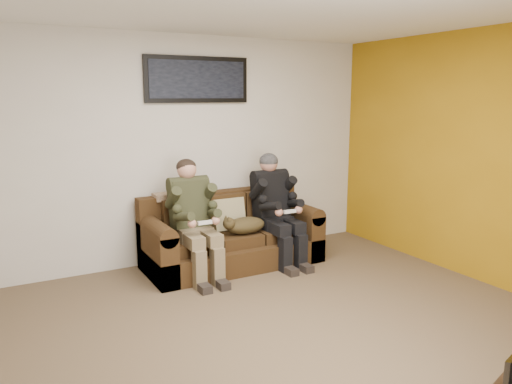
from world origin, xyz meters
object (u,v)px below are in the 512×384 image
person_left (193,213)px  person_right (276,203)px  sofa (230,238)px  cat (244,225)px  framed_poster (198,80)px

person_left → person_right: (1.02, 0.00, 0.00)m
sofa → person_right: 0.66m
person_right → cat: person_right is taller
person_right → framed_poster: size_ratio=1.01×
person_right → framed_poster: bearing=141.8°
sofa → person_left: size_ratio=1.59×
sofa → person_left: bearing=-162.0°
sofa → person_right: size_ratio=1.58×
cat → person_right: bearing=7.5°
person_right → person_left: bearing=-180.0°
person_left → person_right: bearing=0.0°
person_right → framed_poster: (-0.71, 0.56, 1.40)m
sofa → cat: size_ratio=3.02×
person_left → framed_poster: framed_poster is taller
person_right → cat: (-0.44, -0.06, -0.20)m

